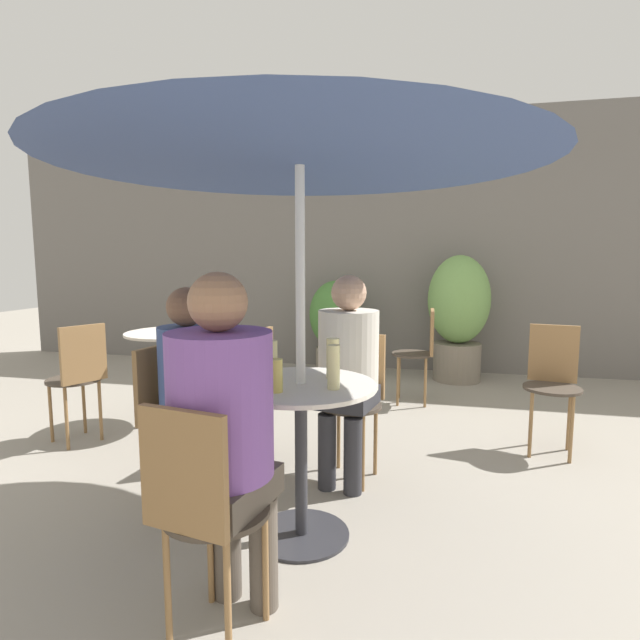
% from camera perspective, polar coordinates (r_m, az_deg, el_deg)
% --- Properties ---
extents(ground_plane, '(20.00, 20.00, 0.00)m').
position_cam_1_polar(ground_plane, '(2.60, -0.79, -23.92)').
color(ground_plane, gray).
extents(storefront_wall, '(10.00, 0.06, 3.00)m').
position_cam_1_polar(storefront_wall, '(6.07, 8.04, 8.55)').
color(storefront_wall, slate).
rests_on(storefront_wall, ground_plane).
extents(cafe_table_near, '(0.71, 0.71, 0.76)m').
position_cam_1_polar(cafe_table_near, '(2.41, -2.19, -12.32)').
color(cafe_table_near, '#2D2D33').
rests_on(cafe_table_near, ground_plane).
extents(cafe_table_far, '(0.72, 0.72, 0.76)m').
position_cam_1_polar(cafe_table_far, '(4.16, -16.47, -4.26)').
color(cafe_table_far, '#2D2D33').
rests_on(cafe_table_far, ground_plane).
extents(bistro_chair_0, '(0.38, 0.40, 0.87)m').
position_cam_1_polar(bistro_chair_0, '(3.09, 4.04, -7.98)').
color(bistro_chair_0, '#42382D').
rests_on(bistro_chair_0, ground_plane).
extents(bistro_chair_1, '(0.40, 0.38, 0.87)m').
position_cam_1_polar(bistro_chair_1, '(2.81, -16.67, -9.79)').
color(bistro_chair_1, '#42382D').
rests_on(bistro_chair_1, ground_plane).
extents(bistro_chair_2, '(0.38, 0.40, 0.87)m').
position_cam_1_polar(bistro_chair_2, '(1.80, -13.45, -19.55)').
color(bistro_chair_2, '#42382D').
rests_on(bistro_chair_2, ground_plane).
extents(bistro_chair_3, '(0.39, 0.38, 0.87)m').
position_cam_1_polar(bistro_chair_3, '(3.39, -8.02, -6.68)').
color(bistro_chair_3, '#42382D').
rests_on(bistro_chair_3, ground_plane).
extents(bistro_chair_4, '(0.38, 0.38, 0.87)m').
position_cam_1_polar(bistro_chair_4, '(4.66, 11.58, -2.97)').
color(bistro_chair_4, '#42382D').
rests_on(bistro_chair_4, ground_plane).
extents(bistro_chair_5, '(0.38, 0.40, 0.87)m').
position_cam_1_polar(bistro_chair_5, '(3.82, 25.04, -5.71)').
color(bistro_chair_5, '#42382D').
rests_on(bistro_chair_5, ground_plane).
extents(bistro_chair_6, '(0.42, 0.41, 0.87)m').
position_cam_1_polar(bistro_chair_6, '(3.97, -25.86, -5.31)').
color(bistro_chair_6, '#42382D').
rests_on(bistro_chair_6, ground_plane).
extents(seated_person_0, '(0.36, 0.39, 1.24)m').
position_cam_1_polar(seated_person_0, '(2.92, 3.16, -4.80)').
color(seated_person_0, '#2D2D33').
rests_on(seated_person_0, ground_plane).
extents(seated_person_1, '(0.34, 0.31, 1.19)m').
position_cam_1_polar(seated_person_1, '(2.68, -14.54, -6.39)').
color(seated_person_1, brown).
rests_on(seated_person_1, ground_plane).
extents(seated_person_2, '(0.37, 0.41, 1.29)m').
position_cam_1_polar(seated_person_2, '(1.82, -10.98, -11.49)').
color(seated_person_2, brown).
rests_on(seated_person_2, ground_plane).
extents(beer_glass_0, '(0.06, 0.06, 0.20)m').
position_cam_1_polar(beer_glass_0, '(2.42, 1.48, -4.42)').
color(beer_glass_0, beige).
rests_on(beer_glass_0, cafe_table_near).
extents(beer_glass_1, '(0.06, 0.06, 0.18)m').
position_cam_1_polar(beer_glass_1, '(2.44, -5.53, -4.49)').
color(beer_glass_1, beige).
rests_on(beer_glass_1, cafe_table_near).
extents(beer_glass_2, '(0.06, 0.06, 0.15)m').
position_cam_1_polar(beer_glass_2, '(2.19, -5.06, -6.34)').
color(beer_glass_2, '#DBC65B').
rests_on(beer_glass_2, cafe_table_near).
extents(beer_glass_3, '(0.06, 0.06, 0.20)m').
position_cam_1_polar(beer_glass_3, '(2.23, 1.57, -5.40)').
color(beer_glass_3, beige).
rests_on(beer_glass_3, cafe_table_near).
extents(potted_plant_0, '(0.60, 0.60, 1.08)m').
position_cam_1_polar(potted_plant_0, '(5.79, 1.76, -0.29)').
color(potted_plant_0, slate).
rests_on(potted_plant_0, ground_plane).
extents(potted_plant_1, '(0.66, 0.66, 1.37)m').
position_cam_1_polar(potted_plant_1, '(5.62, 15.55, 0.87)').
color(potted_plant_1, slate).
rests_on(potted_plant_1, ground_plane).
extents(umbrella, '(2.20, 2.20, 2.03)m').
position_cam_1_polar(umbrella, '(2.34, -2.35, 20.59)').
color(umbrella, silver).
rests_on(umbrella, ground_plane).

